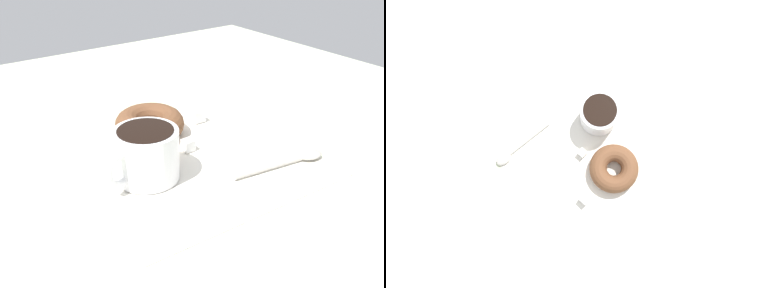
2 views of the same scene
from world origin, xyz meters
TOP-DOWN VIEW (x-y plane):
  - ground_plane at (0.00, 0.00)cm, footprint 120.00×120.00cm
  - napkin at (-0.67, 0.76)cm, footprint 32.44×32.44cm
  - coffee_cup at (7.28, 1.71)cm, footprint 10.91×8.37cm
  - donut at (0.63, -8.57)cm, footprint 10.68×10.68cm
  - spoon at (-11.85, 10.48)cm, footprint 14.45×3.54cm
  - sugar_cube at (-8.38, -8.32)cm, footprint 1.97×1.97cm
  - sugar_cube_extra at (-1.32, -1.12)cm, footprint 1.63×1.63cm

SIDE VIEW (x-z plane):
  - ground_plane at x=0.00cm, z-range -2.00..0.00cm
  - napkin at x=-0.67cm, z-range 0.00..0.30cm
  - spoon at x=-11.85cm, z-range 0.25..1.15cm
  - sugar_cube_extra at x=-1.32cm, z-range 0.30..1.93cm
  - sugar_cube at x=-8.38cm, z-range 0.30..2.27cm
  - donut at x=0.63cm, z-range 0.30..4.12cm
  - coffee_cup at x=7.28cm, z-range 0.44..7.24cm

